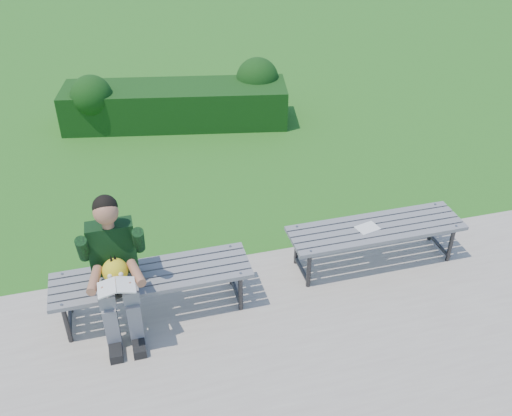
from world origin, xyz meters
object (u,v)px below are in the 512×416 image
Objects in this scene: bench_right at (376,231)px; paper_sheet at (367,228)px; hedge at (178,101)px; seated_boy at (115,265)px; bench_left at (152,279)px.

bench_right is 7.18× the size of paper_sheet.
hedge is 4.17m from paper_sheet.
seated_boy is (-2.58, -0.23, 0.30)m from bench_right.
bench_left is at bearing 17.11° from seated_boy.
paper_sheet is (1.32, -3.96, 0.11)m from hedge.
seated_boy is at bearing -162.89° from bench_left.
hedge is at bearing 74.48° from seated_boy.
bench_right is at bearing 5.16° from seated_boy.
paper_sheet is at bearing 3.70° from bench_left.
seated_boy is at bearing -174.84° from bench_right.
seated_boy reaches higher than hedge.
seated_boy reaches higher than bench_left.
hedge is at bearing 109.76° from bench_right.
hedge reaches higher than bench_left.
paper_sheet is at bearing 5.37° from seated_boy.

